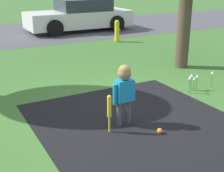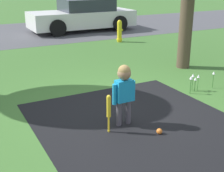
% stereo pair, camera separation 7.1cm
% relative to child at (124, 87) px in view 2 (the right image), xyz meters
% --- Properties ---
extents(ground_plane, '(60.00, 60.00, 0.00)m').
position_rel_child_xyz_m(ground_plane, '(0.43, 0.62, -0.65)').
color(ground_plane, '#3D6B2D').
extents(street_strip, '(40.00, 6.00, 0.01)m').
position_rel_child_xyz_m(street_strip, '(0.43, 9.48, -0.64)').
color(street_strip, '#4C4C51').
rests_on(street_strip, ground).
extents(child, '(0.41, 0.21, 1.00)m').
position_rel_child_xyz_m(child, '(0.00, 0.00, 0.00)').
color(child, '#4C4751').
rests_on(child, ground).
extents(baseball_bat, '(0.07, 0.07, 0.61)m').
position_rel_child_xyz_m(baseball_bat, '(-0.33, -0.13, -0.25)').
color(baseball_bat, yellow).
rests_on(baseball_bat, ground).
extents(sports_ball, '(0.09, 0.09, 0.09)m').
position_rel_child_xyz_m(sports_ball, '(0.31, -0.54, -0.60)').
color(sports_ball, orange).
rests_on(sports_ball, ground).
extents(fire_hydrant, '(0.23, 0.21, 0.79)m').
position_rel_child_xyz_m(fire_hydrant, '(3.22, 5.91, -0.26)').
color(fire_hydrant, yellow).
rests_on(fire_hydrant, ground).
extents(parked_car, '(4.52, 2.03, 1.35)m').
position_rel_child_xyz_m(parked_car, '(3.03, 8.86, -0.00)').
color(parked_car, silver).
rests_on(parked_car, ground).
extents(flower_bed, '(0.71, 0.21, 0.38)m').
position_rel_child_xyz_m(flower_bed, '(2.09, 0.64, -0.35)').
color(flower_bed, '#38702D').
rests_on(flower_bed, ground).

